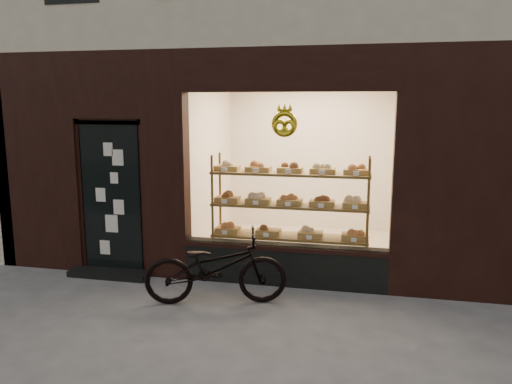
# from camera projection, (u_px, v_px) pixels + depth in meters

# --- Properties ---
(ground) EXTENTS (90.00, 90.00, 0.00)m
(ground) POSITION_uv_depth(u_px,v_px,m) (203.00, 357.00, 4.79)
(ground) COLOR #545457
(display_shelf) EXTENTS (2.20, 0.45, 1.70)m
(display_shelf) POSITION_uv_depth(u_px,v_px,m) (290.00, 213.00, 6.99)
(display_shelf) COLOR brown
(display_shelf) RESTS_ON ground
(bicycle) EXTENTS (1.81, 1.03, 0.90)m
(bicycle) POSITION_uv_depth(u_px,v_px,m) (216.00, 268.00, 6.03)
(bicycle) COLOR black
(bicycle) RESTS_ON ground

